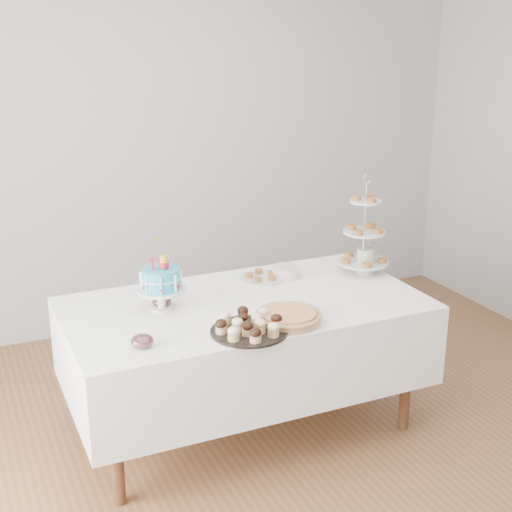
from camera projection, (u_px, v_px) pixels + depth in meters
name	position (u px, v px, depth m)	size (l,w,h in m)	color
floor	(268.00, 455.00, 3.81)	(5.00, 5.00, 0.00)	brown
walls	(269.00, 211.00, 3.39)	(5.04, 4.04, 2.70)	#A9ACAE
table	(245.00, 341.00, 3.90)	(1.92, 1.02, 0.77)	white
birthday_cake	(161.00, 291.00, 3.70)	(0.25, 0.25, 0.39)	silver
cupcake_tray	(249.00, 324.00, 3.45)	(0.38, 0.38, 0.09)	black
pie	(289.00, 316.00, 3.57)	(0.34, 0.34, 0.05)	tan
tiered_stand	(364.00, 232.00, 4.22)	(0.31, 0.31, 0.60)	silver
plate_stack	(286.00, 272.00, 4.21)	(0.17, 0.17, 0.06)	silver
pastry_plate	(262.00, 277.00, 4.17)	(0.25, 0.25, 0.04)	silver
jam_bowl_a	(142.00, 341.00, 3.29)	(0.11, 0.11, 0.06)	silver
jam_bowl_b	(162.00, 301.00, 3.77)	(0.10, 0.10, 0.06)	silver
utensil_pitcher	(366.00, 260.00, 4.24)	(0.11, 0.11, 0.24)	beige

